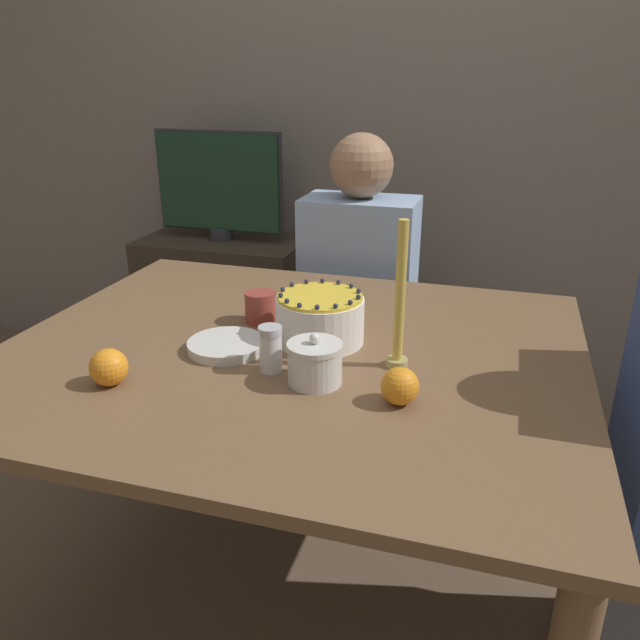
% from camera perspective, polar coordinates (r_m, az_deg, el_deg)
% --- Properties ---
extents(ground_plane, '(12.00, 12.00, 0.00)m').
position_cam_1_polar(ground_plane, '(1.98, -2.29, -23.20)').
color(ground_plane, brown).
extents(wall_behind, '(8.00, 0.05, 2.60)m').
position_cam_1_polar(wall_behind, '(2.76, 7.28, 19.60)').
color(wall_behind, slate).
rests_on(wall_behind, ground_plane).
extents(dining_table, '(1.40, 1.18, 0.77)m').
position_cam_1_polar(dining_table, '(1.58, -2.65, -5.87)').
color(dining_table, brown).
rests_on(dining_table, ground_plane).
extents(cake, '(0.22, 0.22, 0.13)m').
position_cam_1_polar(cake, '(1.55, -0.00, 0.14)').
color(cake, white).
rests_on(cake, dining_table).
extents(sugar_bowl, '(0.12, 0.12, 0.12)m').
position_cam_1_polar(sugar_bowl, '(1.35, -0.47, -3.93)').
color(sugar_bowl, silver).
rests_on(sugar_bowl, dining_table).
extents(sugar_shaker, '(0.05, 0.05, 0.11)m').
position_cam_1_polar(sugar_shaker, '(1.40, -4.49, -2.63)').
color(sugar_shaker, white).
rests_on(sugar_shaker, dining_table).
extents(plate_stack, '(0.19, 0.19, 0.02)m').
position_cam_1_polar(plate_stack, '(1.53, -8.55, -2.32)').
color(plate_stack, silver).
rests_on(plate_stack, dining_table).
extents(candle, '(0.05, 0.05, 0.34)m').
position_cam_1_polar(candle, '(1.40, 7.29, 1.14)').
color(candle, tan).
rests_on(candle, dining_table).
extents(cup, '(0.08, 0.08, 0.08)m').
position_cam_1_polar(cup, '(1.68, -5.47, 1.18)').
color(cup, '#993D33').
rests_on(cup, dining_table).
extents(orange_fruit_0, '(0.08, 0.08, 0.08)m').
position_cam_1_polar(orange_fruit_0, '(1.42, -18.76, -4.11)').
color(orange_fruit_0, orange).
rests_on(orange_fruit_0, dining_table).
extents(orange_fruit_1, '(0.07, 0.07, 0.07)m').
position_cam_1_polar(orange_fruit_1, '(1.76, 1.73, 1.97)').
color(orange_fruit_1, orange).
rests_on(orange_fruit_1, dining_table).
extents(orange_fruit_2, '(0.08, 0.08, 0.08)m').
position_cam_1_polar(orange_fruit_2, '(1.28, 7.31, -6.01)').
color(orange_fruit_2, orange).
rests_on(orange_fruit_2, dining_table).
extents(person_man_blue_shirt, '(0.40, 0.34, 1.21)m').
position_cam_1_polar(person_man_blue_shirt, '(2.33, 3.46, -0.10)').
color(person_man_blue_shirt, '#595960').
rests_on(person_man_blue_shirt, ground_plane).
extents(side_cabinet, '(0.73, 0.40, 0.70)m').
position_cam_1_polar(side_cabinet, '(2.94, -8.56, 0.68)').
color(side_cabinet, '#382D23').
rests_on(side_cabinet, ground_plane).
extents(tv_monitor, '(0.58, 0.10, 0.47)m').
position_cam_1_polar(tv_monitor, '(2.79, -9.23, 12.14)').
color(tv_monitor, '#2D2D33').
rests_on(tv_monitor, side_cabinet).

